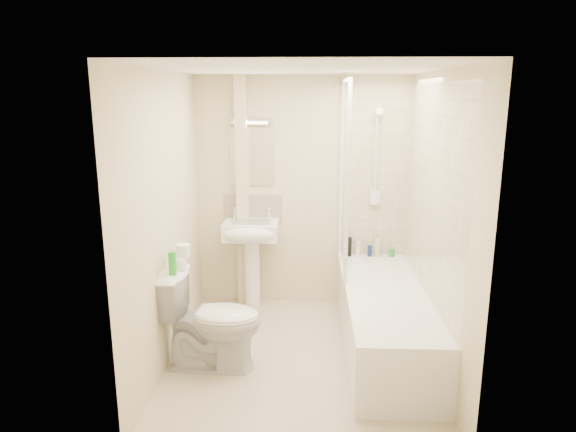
{
  "coord_description": "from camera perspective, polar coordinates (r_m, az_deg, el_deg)",
  "views": [
    {
      "loc": [
        0.07,
        -4.01,
        2.22
      ],
      "look_at": [
        -0.11,
        0.2,
        1.21
      ],
      "focal_mm": 32.0,
      "sensor_mm": 36.0,
      "label": 1
    }
  ],
  "objects": [
    {
      "name": "wall_left",
      "position": [
        4.3,
        -13.46,
        -0.58
      ],
      "size": [
        0.02,
        2.5,
        2.4
      ],
      "primitive_type": "cube",
      "color": "beige",
      "rests_on": "ground"
    },
    {
      "name": "toilet",
      "position": [
        4.33,
        -8.53,
        -11.28
      ],
      "size": [
        0.56,
        0.87,
        0.83
      ],
      "primitive_type": "imported",
      "rotation": [
        0.0,
        0.0,
        1.51
      ],
      "color": "white",
      "rests_on": "ground"
    },
    {
      "name": "shower_fixture",
      "position": [
        5.29,
        9.78,
        6.0
      ],
      "size": [
        0.1,
        0.16,
        0.99
      ],
      "color": "white",
      "rests_on": "wall_back"
    },
    {
      "name": "bottle_white_a",
      "position": [
        5.44,
        7.78,
        -3.63
      ],
      "size": [
        0.05,
        0.05,
        0.16
      ],
      "primitive_type": "cylinder",
      "color": "silver",
      "rests_on": "bathtub"
    },
    {
      "name": "pedestal_sink",
      "position": [
        5.27,
        -4.14,
        -2.71
      ],
      "size": [
        0.55,
        0.5,
        1.07
      ],
      "color": "white",
      "rests_on": "ground"
    },
    {
      "name": "bottle_blue",
      "position": [
        5.46,
        9.07,
        -3.85
      ],
      "size": [
        0.05,
        0.05,
        0.11
      ],
      "primitive_type": "cylinder",
      "color": "navy",
      "rests_on": "bathtub"
    },
    {
      "name": "shower_screen",
      "position": [
        4.88,
        6.25,
        4.36
      ],
      "size": [
        0.04,
        0.92,
        1.8
      ],
      "color": "white",
      "rests_on": "bathtub"
    },
    {
      "name": "splashback",
      "position": [
        5.42,
        -3.92,
        0.79
      ],
      "size": [
        0.6,
        0.02,
        0.3
      ],
      "primitive_type": "cube",
      "color": "beige",
      "rests_on": "wall_back"
    },
    {
      "name": "bathtub",
      "position": [
        4.68,
        10.71,
        -11.08
      ],
      "size": [
        0.7,
        2.1,
        0.55
      ],
      "color": "white",
      "rests_on": "ground"
    },
    {
      "name": "bottle_green",
      "position": [
        5.49,
        11.43,
        -4.02
      ],
      "size": [
        0.06,
        0.06,
        0.08
      ],
      "primitive_type": "cylinder",
      "color": "green",
      "rests_on": "bathtub"
    },
    {
      "name": "floor",
      "position": [
        4.59,
        1.26,
        -15.44
      ],
      "size": [
        2.5,
        2.5,
        0.0
      ],
      "primitive_type": "plane",
      "color": "beige",
      "rests_on": "ground"
    },
    {
      "name": "bottle_cream",
      "position": [
        5.46,
        9.92,
        -3.46
      ],
      "size": [
        0.06,
        0.06,
        0.19
      ],
      "primitive_type": "cylinder",
      "color": "beige",
      "rests_on": "bathtub"
    },
    {
      "name": "green_bottle",
      "position": [
        4.12,
        -12.73,
        -5.13
      ],
      "size": [
        0.06,
        0.06,
        0.19
      ],
      "primitive_type": "cylinder",
      "color": "green",
      "rests_on": "toilet"
    },
    {
      "name": "toilet_roll_upper",
      "position": [
        4.26,
        -11.6,
        -3.76
      ],
      "size": [
        0.11,
        0.11,
        0.1
      ],
      "primitive_type": "cylinder",
      "color": "white",
      "rests_on": "toilet_roll_lower"
    },
    {
      "name": "pipe_boxing",
      "position": [
        5.35,
        -5.07,
        2.46
      ],
      "size": [
        0.12,
        0.12,
        2.4
      ],
      "primitive_type": "cube",
      "color": "beige",
      "rests_on": "ground"
    },
    {
      "name": "strip_light",
      "position": [
        5.27,
        -4.11,
        10.54
      ],
      "size": [
        0.42,
        0.07,
        0.07
      ],
      "primitive_type": "cube",
      "color": "silver",
      "rests_on": "wall_back"
    },
    {
      "name": "tile_right",
      "position": [
        4.41,
        15.71,
        2.61
      ],
      "size": [
        0.01,
        2.1,
        1.75
      ],
      "primitive_type": "cube",
      "color": "beige",
      "rests_on": "wall_right"
    },
    {
      "name": "tile_back",
      "position": [
        5.36,
        9.69,
        4.78
      ],
      "size": [
        0.7,
        0.01,
        1.75
      ],
      "primitive_type": "cube",
      "color": "beige",
      "rests_on": "wall_back"
    },
    {
      "name": "toilet_roll_lower",
      "position": [
        4.26,
        -12.06,
        -5.13
      ],
      "size": [
        0.12,
        0.12,
        0.09
      ],
      "primitive_type": "cylinder",
      "color": "white",
      "rests_on": "toilet"
    },
    {
      "name": "ceiling",
      "position": [
        4.02,
        1.44,
        16.07
      ],
      "size": [
        2.2,
        2.5,
        0.02
      ],
      "primitive_type": "cube",
      "color": "white",
      "rests_on": "wall_back"
    },
    {
      "name": "bottle_black_a",
      "position": [
        5.42,
        6.79,
        -3.4
      ],
      "size": [
        0.06,
        0.06,
        0.2
      ],
      "primitive_type": "cylinder",
      "color": "black",
      "rests_on": "bathtub"
    },
    {
      "name": "wall_right",
      "position": [
        4.27,
        16.28,
        -0.87
      ],
      "size": [
        0.02,
        2.5,
        2.4
      ],
      "primitive_type": "cube",
      "color": "beige",
      "rests_on": "ground"
    },
    {
      "name": "wall_back",
      "position": [
        5.36,
        1.6,
        2.54
      ],
      "size": [
        2.2,
        0.02,
        2.4
      ],
      "primitive_type": "cube",
      "color": "beige",
      "rests_on": "ground"
    },
    {
      "name": "mirror",
      "position": [
        5.32,
        -4.02,
        6.57
      ],
      "size": [
        0.46,
        0.01,
        0.6
      ],
      "primitive_type": "cube",
      "color": "white",
      "rests_on": "wall_back"
    }
  ]
}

